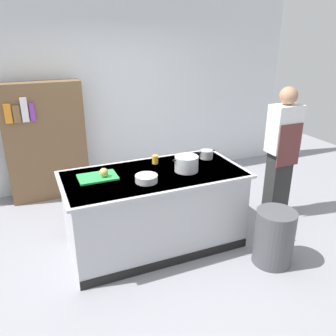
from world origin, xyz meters
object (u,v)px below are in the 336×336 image
(juice_cup, at_px, (155,160))
(person_chef, at_px, (282,151))
(onion, at_px, (104,172))
(mixing_bowl, at_px, (146,179))
(sauce_pan, at_px, (206,154))
(stock_pot, at_px, (187,164))
(trash_bin, at_px, (274,237))
(bookshelf, at_px, (46,142))

(juice_cup, xyz_separation_m, person_chef, (1.64, -0.24, -0.04))
(onion, distance_m, mixing_bowl, 0.46)
(mixing_bowl, bearing_deg, sauce_pan, 22.60)
(stock_pot, distance_m, person_chef, 1.41)
(stock_pot, height_order, person_chef, person_chef)
(sauce_pan, height_order, mixing_bowl, sauce_pan)
(mixing_bowl, distance_m, person_chef, 1.92)
(onion, height_order, person_chef, person_chef)
(sauce_pan, bearing_deg, trash_bin, -73.92)
(trash_bin, height_order, person_chef, person_chef)
(trash_bin, bearing_deg, stock_pot, 133.18)
(mixing_bowl, bearing_deg, bookshelf, 112.46)
(mixing_bowl, distance_m, trash_bin, 1.49)
(stock_pot, bearing_deg, juice_cup, 124.50)
(bookshelf, bearing_deg, stock_pot, -54.74)
(juice_cup, distance_m, person_chef, 1.66)
(onion, xyz_separation_m, person_chef, (2.28, -0.05, -0.05))
(person_chef, bearing_deg, stock_pot, 83.52)
(person_chef, xyz_separation_m, bookshelf, (-2.72, 1.77, -0.06))
(bookshelf, bearing_deg, onion, -75.66)
(onion, distance_m, sauce_pan, 1.29)
(stock_pot, relative_size, person_chef, 0.19)
(onion, distance_m, juice_cup, 0.68)
(juice_cup, bearing_deg, bookshelf, 125.43)
(onion, height_order, juice_cup, onion)
(sauce_pan, distance_m, trash_bin, 1.23)
(trash_bin, relative_size, bookshelf, 0.36)
(trash_bin, bearing_deg, juice_cup, 130.64)
(juice_cup, bearing_deg, stock_pot, -55.50)
(stock_pot, bearing_deg, person_chef, 4.20)
(juice_cup, xyz_separation_m, bookshelf, (-1.09, 1.53, -0.10))
(sauce_pan, xyz_separation_m, mixing_bowl, (-0.90, -0.38, -0.01))
(mixing_bowl, relative_size, juice_cup, 2.33)
(mixing_bowl, height_order, bookshelf, bookshelf)
(mixing_bowl, bearing_deg, person_chef, 6.28)
(person_chef, distance_m, bookshelf, 3.25)
(sauce_pan, xyz_separation_m, bookshelf, (-1.72, 1.60, -0.10))
(mixing_bowl, height_order, juice_cup, juice_cup)
(sauce_pan, relative_size, person_chef, 0.13)
(stock_pot, relative_size, trash_bin, 0.54)
(onion, relative_size, bookshelf, 0.06)
(trash_bin, distance_m, person_chef, 1.26)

